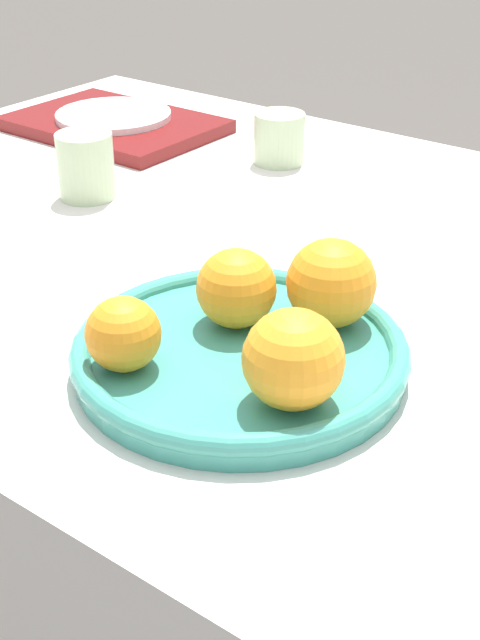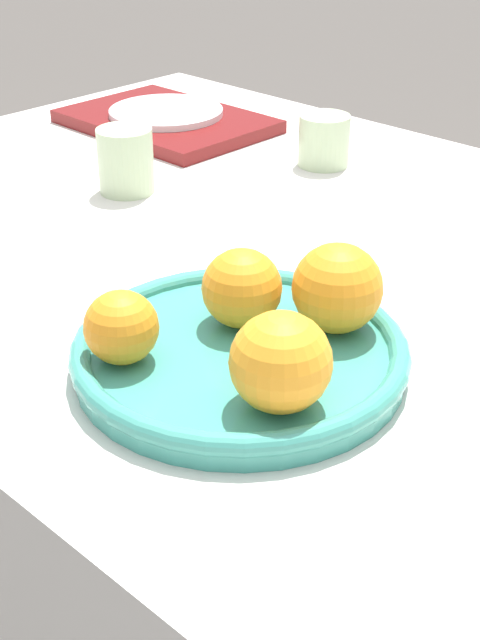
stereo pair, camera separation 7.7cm
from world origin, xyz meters
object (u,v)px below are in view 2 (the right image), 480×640
(serving_tray, at_px, (166,121))
(cup_0, at_px, (126,161))
(cup_3, at_px, (324,140))
(orange_3, at_px, (337,288))
(orange_1, at_px, (121,327))
(orange_2, at_px, (281,362))
(orange_0, at_px, (242,288))
(side_plate, at_px, (166,112))
(fruit_platter, at_px, (240,353))

(serving_tray, relative_size, cup_0, 3.73)
(cup_3, bearing_deg, orange_3, -49.81)
(orange_1, relative_size, cup_3, 0.90)
(orange_2, bearing_deg, orange_0, 146.42)
(orange_0, height_order, orange_3, orange_3)
(orange_0, bearing_deg, orange_3, 38.17)
(orange_1, relative_size, orange_3, 0.78)
(serving_tray, relative_size, side_plate, 1.75)
(orange_1, distance_m, orange_2, 0.15)
(side_plate, bearing_deg, cup_0, -52.79)
(orange_1, bearing_deg, fruit_platter, 54.68)
(orange_2, xyz_separation_m, side_plate, (-0.66, 0.48, -0.04))
(cup_0, bearing_deg, side_plate, 127.21)
(fruit_platter, bearing_deg, orange_1, -125.32)
(fruit_platter, bearing_deg, serving_tray, 143.00)
(side_plate, distance_m, cup_0, 0.28)
(side_plate, bearing_deg, serving_tray, 0.00)
(fruit_platter, relative_size, cup_0, 3.56)
(orange_2, bearing_deg, cup_0, 152.65)
(cup_3, bearing_deg, orange_0, -59.53)
(serving_tray, distance_m, cup_0, 0.28)
(orange_2, xyz_separation_m, cup_0, (-0.49, 0.25, -0.02))
(orange_0, distance_m, orange_3, 0.09)
(serving_tray, bearing_deg, fruit_platter, -37.00)
(orange_0, bearing_deg, side_plate, 143.73)
(orange_1, bearing_deg, orange_3, 60.01)
(orange_1, xyz_separation_m, cup_3, (-0.23, 0.55, -0.02))
(fruit_platter, distance_m, serving_tray, 0.72)
(orange_0, height_order, serving_tray, orange_0)
(orange_0, height_order, orange_2, orange_2)
(orange_3, distance_m, serving_tray, 0.71)
(orange_1, bearing_deg, cup_3, 112.31)
(orange_1, height_order, cup_3, orange_1)
(orange_0, relative_size, orange_1, 1.14)
(fruit_platter, distance_m, orange_1, 0.11)
(orange_3, relative_size, cup_3, 1.15)
(orange_0, xyz_separation_m, cup_3, (-0.26, 0.44, -0.02))
(fruit_platter, distance_m, orange_0, 0.06)
(serving_tray, bearing_deg, cup_0, -52.79)
(cup_0, bearing_deg, cup_3, 64.78)
(orange_1, distance_m, cup_0, 0.46)
(orange_1, xyz_separation_m, side_plate, (-0.52, 0.52, -0.03))
(orange_3, height_order, side_plate, orange_3)
(orange_3, xyz_separation_m, serving_tray, (-0.61, 0.35, -0.05))
(side_plate, relative_size, cup_3, 2.52)
(orange_1, xyz_separation_m, orange_2, (0.14, 0.04, 0.01))
(orange_0, relative_size, orange_2, 0.90)
(cup_0, distance_m, cup_3, 0.28)
(orange_0, bearing_deg, orange_2, -33.58)
(orange_3, xyz_separation_m, cup_0, (-0.45, 0.13, -0.02))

